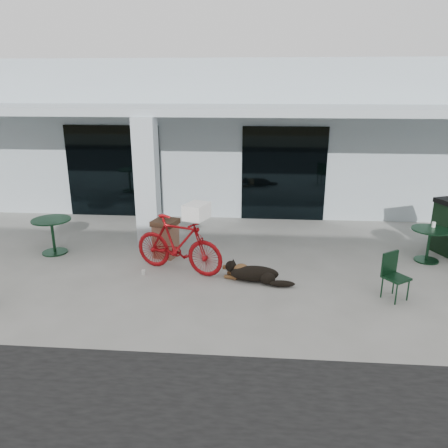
# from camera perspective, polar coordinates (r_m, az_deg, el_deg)

# --- Properties ---
(ground) EXTENTS (80.00, 80.00, 0.00)m
(ground) POSITION_cam_1_polar(r_m,az_deg,el_deg) (8.47, -3.29, -8.97)
(ground) COLOR #ADABA3
(ground) RESTS_ON ground
(building) EXTENTS (22.00, 7.00, 4.50)m
(building) POSITION_cam_1_polar(r_m,az_deg,el_deg) (16.10, 0.76, 12.21)
(building) COLOR #B2C3CA
(building) RESTS_ON ground
(storefront_glass_left) EXTENTS (2.80, 0.06, 2.70)m
(storefront_glass_left) POSITION_cam_1_polar(r_m,az_deg,el_deg) (13.41, -14.19, 6.67)
(storefront_glass_left) COLOR black
(storefront_glass_left) RESTS_ON ground
(storefront_glass_right) EXTENTS (2.40, 0.06, 2.70)m
(storefront_glass_right) POSITION_cam_1_polar(r_m,az_deg,el_deg) (12.73, 7.81, 6.47)
(storefront_glass_right) COLOR black
(storefront_glass_right) RESTS_ON ground
(column) EXTENTS (0.50, 0.50, 3.12)m
(column) POSITION_cam_1_polar(r_m,az_deg,el_deg) (10.37, -9.97, 4.98)
(column) COLOR #B2C3CA
(column) RESTS_ON ground
(overhang) EXTENTS (22.00, 2.80, 0.18)m
(overhang) POSITION_cam_1_polar(r_m,az_deg,el_deg) (11.16, -1.00, 14.70)
(overhang) COLOR #B2C3CA
(overhang) RESTS_ON column
(bicycle) EXTENTS (2.12, 1.24, 1.23)m
(bicycle) POSITION_cam_1_polar(r_m,az_deg,el_deg) (9.20, -5.98, -2.63)
(bicycle) COLOR #A40D12
(bicycle) RESTS_ON ground
(laundry_basket) EXTENTS (0.55, 0.64, 0.32)m
(laundry_basket) POSITION_cam_1_polar(r_m,az_deg,el_deg) (8.75, -3.60, 1.67)
(laundry_basket) COLOR white
(laundry_basket) RESTS_ON bicycle
(dog) EXTENTS (1.18, 0.66, 0.37)m
(dog) POSITION_cam_1_polar(r_m,az_deg,el_deg) (8.87, 4.02, -6.37)
(dog) COLOR black
(dog) RESTS_ON ground
(cup_near_dog) EXTENTS (0.09, 0.09, 0.10)m
(cup_near_dog) POSITION_cam_1_polar(r_m,az_deg,el_deg) (9.36, -10.47, -6.21)
(cup_near_dog) COLOR white
(cup_near_dog) RESTS_ON ground
(cafe_table_near) EXTENTS (1.16, 1.16, 0.83)m
(cafe_table_near) POSITION_cam_1_polar(r_m,az_deg,el_deg) (10.98, -21.43, -1.49)
(cafe_table_near) COLOR #133820
(cafe_table_near) RESTS_ON ground
(cafe_table_far) EXTENTS (1.05, 1.05, 0.76)m
(cafe_table_far) POSITION_cam_1_polar(r_m,az_deg,el_deg) (10.79, 25.14, -2.51)
(cafe_table_far) COLOR #133820
(cafe_table_far) RESTS_ON ground
(cafe_chair_far_a) EXTENTS (0.58, 0.59, 0.88)m
(cafe_chair_far_a) POSITION_cam_1_polar(r_m,az_deg,el_deg) (8.64, 21.59, -6.48)
(cafe_chair_far_a) COLOR #133820
(cafe_chair_far_a) RESTS_ON ground
(cup_on_table) EXTENTS (0.11, 0.11, 0.12)m
(cup_on_table) POSITION_cam_1_polar(r_m,az_deg,el_deg) (10.82, 25.70, -0.06)
(cup_on_table) COLOR white
(cup_on_table) RESTS_ON cafe_table_far
(trash_receptacle) EXTENTS (0.64, 0.64, 0.88)m
(trash_receptacle) POSITION_cam_1_polar(r_m,az_deg,el_deg) (10.10, -7.61, -1.86)
(trash_receptacle) COLOR brown
(trash_receptacle) RESTS_ON ground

